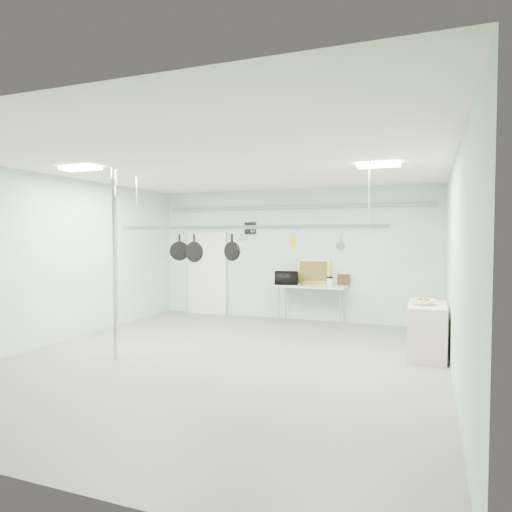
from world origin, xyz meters
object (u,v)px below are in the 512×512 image
at_px(prep_table, 312,288).
at_px(skillet_mid, 194,248).
at_px(side_cabinet, 427,330).
at_px(microwave, 286,278).
at_px(fruit_bowl, 423,302).
at_px(chrome_pole, 115,263).
at_px(skillet_right, 232,247).
at_px(pot_rack, 242,225).
at_px(coffee_canister, 330,282).
at_px(skillet_left, 179,247).

relative_size(prep_table, skillet_mid, 3.18).
distance_m(side_cabinet, skillet_mid, 4.24).
distance_m(microwave, fruit_bowl, 3.79).
relative_size(fruit_bowl, skillet_mid, 0.76).
distance_m(chrome_pole, skillet_right, 1.96).
relative_size(microwave, skillet_right, 1.22).
bearing_deg(chrome_pole, side_cabinet, 22.41).
height_order(chrome_pole, side_cabinet, chrome_pole).
bearing_deg(pot_rack, microwave, 93.54).
relative_size(microwave, coffee_canister, 3.01).
distance_m(prep_table, skillet_right, 3.50).
xyz_separation_m(prep_table, pot_rack, (-0.40, -3.30, 1.40)).
relative_size(side_cabinet, coffee_canister, 6.58).
relative_size(chrome_pole, coffee_canister, 17.55).
height_order(prep_table, skillet_mid, skillet_mid).
distance_m(coffee_canister, skillet_mid, 3.74).
distance_m(side_cabinet, coffee_canister, 3.02).
bearing_deg(skillet_mid, coffee_canister, 67.75).
height_order(fruit_bowl, skillet_right, skillet_right).
bearing_deg(chrome_pole, skillet_left, 52.17).
xyz_separation_m(pot_rack, skillet_left, (-1.20, 0.00, -0.37)).
bearing_deg(microwave, fruit_bowl, 127.40).
bearing_deg(fruit_bowl, side_cabinet, 52.92).
bearing_deg(side_cabinet, skillet_right, -160.61).
distance_m(microwave, skillet_left, 3.46).
relative_size(chrome_pole, prep_table, 2.00).
relative_size(pot_rack, coffee_canister, 26.33).
bearing_deg(skillet_mid, side_cabinet, 22.44).
height_order(skillet_mid, skillet_right, same).
bearing_deg(skillet_mid, skillet_left, -173.49).
xyz_separation_m(microwave, fruit_bowl, (3.07, -2.22, -0.11)).
bearing_deg(chrome_pole, skillet_mid, 42.10).
height_order(side_cabinet, skillet_mid, skillet_mid).
relative_size(chrome_pole, side_cabinet, 2.67).
bearing_deg(skillet_right, pot_rack, 10.61).
bearing_deg(skillet_right, coffee_canister, 82.82).
height_order(coffee_canister, skillet_left, skillet_left).
distance_m(side_cabinet, skillet_left, 4.52).
relative_size(skillet_left, skillet_right, 1.00).
height_order(fruit_bowl, skillet_left, skillet_left).
height_order(coffee_canister, skillet_right, skillet_right).
bearing_deg(skillet_right, chrome_pole, -141.82).
xyz_separation_m(microwave, skillet_left, (-1.00, -3.21, 0.80)).
relative_size(fruit_bowl, skillet_right, 0.84).
bearing_deg(coffee_canister, skillet_left, -122.70).
height_order(microwave, skillet_left, skillet_left).
relative_size(chrome_pole, microwave, 5.82).
bearing_deg(skillet_mid, fruit_bowl, 21.31).
height_order(coffee_canister, skillet_mid, skillet_mid).
relative_size(prep_table, pot_rack, 0.33).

